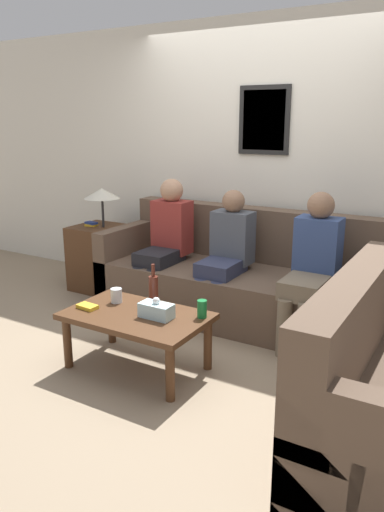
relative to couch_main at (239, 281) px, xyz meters
The scene contains 13 objects.
ground_plane 0.64m from the couch_main, 90.00° to the right, with size 16.00×16.00×0.00m, color gray.
wall_back 1.10m from the couch_main, 90.00° to the left, with size 9.00×0.08×2.60m.
couch_main is the anchor object (origin of this frame).
coffee_table 1.29m from the couch_main, 97.67° to the right, with size 0.99×0.60×0.41m.
side_table_with_lamp 1.54m from the couch_main, behind, with size 0.50×0.50×1.05m.
wine_bottle 1.11m from the couch_main, 98.80° to the right, with size 0.07×0.07×0.31m.
drinking_glass 1.26m from the couch_main, 110.21° to the right, with size 0.08×0.08×0.11m.
book_stack 1.48m from the couch_main, 111.13° to the right, with size 0.15×0.10×0.03m.
soda_can 1.14m from the couch_main, 77.20° to the right, with size 0.07×0.07×0.12m.
tissue_box 1.27m from the couch_main, 90.60° to the right, with size 0.23×0.12×0.15m.
person_left 0.77m from the couch_main, 168.51° to the right, with size 0.34×0.60×1.19m.
person_middle 0.35m from the couch_main, 106.27° to the right, with size 0.34×0.59×1.13m.
person_right 0.82m from the couch_main, 17.53° to the right, with size 0.34×0.64×1.18m.
Camera 1 is at (1.80, -3.28, 1.71)m, focal length 35.00 mm.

